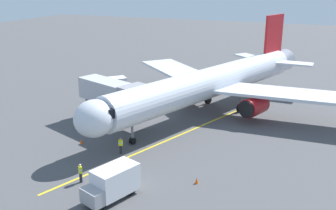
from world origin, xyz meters
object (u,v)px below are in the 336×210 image
jet_bridge (116,95)px  safety_cone_nose_right (197,180)px  box_truck_starboard_side (111,86)px  ground_crew_loader (121,145)px  ground_crew_marshaller (81,173)px  safety_cone_wing_port (81,141)px  airplane (212,83)px  box_truck_near_nose (112,183)px  ground_crew_wing_walker (134,101)px  safety_cone_nose_left (91,134)px

jet_bridge → safety_cone_nose_right: bearing=144.1°
box_truck_starboard_side → jet_bridge: bearing=123.9°
ground_crew_loader → safety_cone_nose_right: (-8.87, 2.72, -0.61)m
ground_crew_marshaller → ground_crew_loader: 6.35m
safety_cone_nose_right → safety_cone_wing_port: bearing=-13.0°
jet_bridge → box_truck_starboard_side: (7.17, -10.66, -2.38)m
box_truck_starboard_side → safety_cone_nose_right: (-20.27, 20.14, -1.11)m
safety_cone_wing_port → airplane: bearing=-122.8°
ground_crew_marshaller → ground_crew_loader: bearing=-92.9°
ground_crew_marshaller → box_truck_starboard_side: size_ratio=0.37×
box_truck_near_nose → safety_cone_nose_right: bearing=-137.6°
box_truck_near_nose → box_truck_starboard_side: size_ratio=1.07×
airplane → ground_crew_loader: (4.68, 15.53, -3.12)m
ground_crew_loader → box_truck_starboard_side: 20.83m
ground_crew_wing_walker → box_truck_starboard_side: box_truck_starboard_side is taller
ground_crew_loader → box_truck_starboard_side: box_truck_starboard_side is taller
safety_cone_nose_right → safety_cone_wing_port: 14.25m
ground_crew_loader → safety_cone_nose_left: bearing=-26.5°
box_truck_starboard_side → safety_cone_nose_left: 16.06m
ground_crew_marshaller → ground_crew_loader: size_ratio=1.00×
ground_crew_wing_walker → box_truck_near_nose: 23.27m
ground_crew_loader → safety_cone_nose_left: (5.26, -2.63, -0.61)m
jet_bridge → safety_cone_nose_right: jet_bridge is taller
ground_crew_wing_walker → box_truck_starboard_side: (5.77, -3.65, 0.50)m
airplane → ground_crew_loader: size_ratio=22.79×
ground_crew_marshaller → safety_cone_nose_left: (4.94, -8.97, -0.61)m
ground_crew_loader → safety_cone_wing_port: bearing=-5.6°
safety_cone_nose_right → safety_cone_nose_left: bearing=-20.7°
safety_cone_nose_left → safety_cone_wing_port: same height
airplane → safety_cone_nose_right: (-4.20, 18.24, -3.73)m
safety_cone_nose_left → safety_cone_wing_port: size_ratio=1.00×
airplane → safety_cone_nose_left: size_ratio=70.86×
box_truck_near_nose → safety_cone_wing_port: bearing=-43.6°
box_truck_starboard_side → airplane: bearing=173.3°
box_truck_near_nose → safety_cone_nose_right: 7.36m
ground_crew_marshaller → safety_cone_nose_left: size_ratio=3.11×
airplane → safety_cone_wing_port: (9.69, 15.04, -3.73)m
airplane → box_truck_starboard_side: bearing=-6.7°
airplane → box_truck_near_nose: airplane is taller
ground_crew_wing_walker → ground_crew_loader: size_ratio=1.00×
safety_cone_nose_left → safety_cone_wing_port: (-0.25, 2.14, 0.00)m
box_truck_starboard_side → safety_cone_wing_port: box_truck_starboard_side is taller
airplane → ground_crew_marshaller: airplane is taller
safety_cone_nose_left → airplane: bearing=-127.6°
ground_crew_loader → box_truck_starboard_side: (11.40, -17.42, 0.50)m
ground_crew_loader → safety_cone_nose_right: size_ratio=3.11×
box_truck_near_nose → ground_crew_marshaller: bearing=-18.5°
jet_bridge → box_truck_near_nose: size_ratio=2.27×
airplane → jet_bridge: size_ratio=3.44×
ground_crew_wing_walker → safety_cone_wing_port: size_ratio=3.11×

